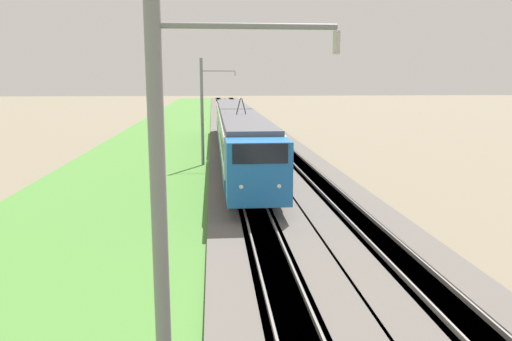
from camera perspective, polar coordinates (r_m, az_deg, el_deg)
The scene contains 8 objects.
ballast_main at distance 52.36m, azimuth -2.85°, elevation 3.61°, with size 240.00×4.40×0.30m.
ballast_adjacent at distance 52.69m, azimuth 1.84°, elevation 3.66°, with size 240.00×4.40×0.30m.
track_main at distance 52.35m, azimuth -2.85°, elevation 3.62°, with size 240.00×1.57×0.45m.
track_adjacent at distance 52.69m, azimuth 1.84°, elevation 3.67°, with size 240.00×1.57×0.45m.
grass_verge at distance 52.59m, azimuth -10.69°, elevation 3.37°, with size 240.00×11.25×0.12m.
passenger_train at distance 40.34m, azimuth -2.24°, elevation 4.79°, with size 39.70×2.88×5.07m.
catenary_mast_near at distance 7.06m, azimuth -10.38°, elevation -7.94°, with size 0.22×2.56×7.83m.
catenary_mast_mid at distance 36.31m, azimuth -6.08°, elevation 6.75°, with size 0.22×2.56×7.78m.
Camera 1 is at (-1.96, 1.92, 6.24)m, focal length 35.00 mm.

